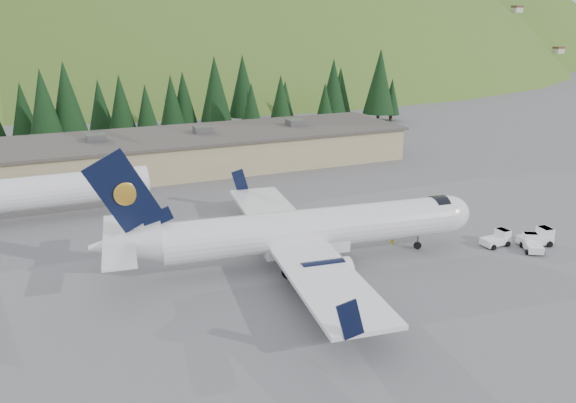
{
  "coord_description": "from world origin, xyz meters",
  "views": [
    {
      "loc": [
        -20.72,
        -42.24,
        21.04
      ],
      "look_at": [
        0.0,
        6.0,
        4.0
      ],
      "focal_mm": 35.0,
      "sensor_mm": 36.0,
      "label": 1
    }
  ],
  "objects_px": {
    "airliner": "(304,231)",
    "ramp_worker": "(392,236)",
    "baggage_tug_c": "(532,244)",
    "terminal_building": "(170,152)",
    "second_airliner": "(15,193)",
    "baggage_tug_a": "(497,239)",
    "baggage_tug_b": "(538,237)"
  },
  "relations": [
    {
      "from": "airliner",
      "to": "second_airliner",
      "type": "relative_size",
      "value": 1.28
    },
    {
      "from": "second_airliner",
      "to": "ramp_worker",
      "type": "bearing_deg",
      "value": -32.2
    },
    {
      "from": "baggage_tug_b",
      "to": "terminal_building",
      "type": "relative_size",
      "value": 0.05
    },
    {
      "from": "baggage_tug_b",
      "to": "ramp_worker",
      "type": "distance_m",
      "value": 14.24
    },
    {
      "from": "baggage_tug_b",
      "to": "baggage_tug_c",
      "type": "xyz_separation_m",
      "value": [
        -1.55,
        -0.77,
        -0.1
      ]
    },
    {
      "from": "baggage_tug_a",
      "to": "airliner",
      "type": "bearing_deg",
      "value": 165.17
    },
    {
      "from": "airliner",
      "to": "second_airliner",
      "type": "bearing_deg",
      "value": 144.16
    },
    {
      "from": "second_airliner",
      "to": "terminal_building",
      "type": "distance_m",
      "value": 25.55
    },
    {
      "from": "baggage_tug_b",
      "to": "terminal_building",
      "type": "distance_m",
      "value": 50.74
    },
    {
      "from": "baggage_tug_a",
      "to": "ramp_worker",
      "type": "xyz_separation_m",
      "value": [
        -9.36,
        4.21,
        0.19
      ]
    },
    {
      "from": "baggage_tug_c",
      "to": "terminal_building",
      "type": "xyz_separation_m",
      "value": [
        -25.36,
        43.74,
        1.96
      ]
    },
    {
      "from": "baggage_tug_c",
      "to": "terminal_building",
      "type": "distance_m",
      "value": 50.6
    },
    {
      "from": "terminal_building",
      "to": "ramp_worker",
      "type": "relative_size",
      "value": 40.89
    },
    {
      "from": "second_airliner",
      "to": "baggage_tug_a",
      "type": "distance_m",
      "value": 50.17
    },
    {
      "from": "second_airliner",
      "to": "baggage_tug_c",
      "type": "height_order",
      "value": "second_airliner"
    },
    {
      "from": "ramp_worker",
      "to": "baggage_tug_a",
      "type": "bearing_deg",
      "value": 119.41
    },
    {
      "from": "second_airliner",
      "to": "ramp_worker",
      "type": "distance_m",
      "value": 39.99
    },
    {
      "from": "baggage_tug_c",
      "to": "baggage_tug_a",
      "type": "bearing_deg",
      "value": 72.33
    },
    {
      "from": "baggage_tug_a",
      "to": "baggage_tug_b",
      "type": "relative_size",
      "value": 0.87
    },
    {
      "from": "airliner",
      "to": "ramp_worker",
      "type": "height_order",
      "value": "airliner"
    },
    {
      "from": "baggage_tug_a",
      "to": "baggage_tug_b",
      "type": "distance_m",
      "value": 3.98
    },
    {
      "from": "second_airliner",
      "to": "baggage_tug_a",
      "type": "xyz_separation_m",
      "value": [
        43.13,
        -25.48,
        -2.64
      ]
    },
    {
      "from": "second_airliner",
      "to": "baggage_tug_c",
      "type": "distance_m",
      "value": 53.16
    },
    {
      "from": "second_airliner",
      "to": "ramp_worker",
      "type": "xyz_separation_m",
      "value": [
        33.78,
        -21.27,
        -2.46
      ]
    },
    {
      "from": "airliner",
      "to": "baggage_tug_a",
      "type": "distance_m",
      "value": 19.71
    },
    {
      "from": "airliner",
      "to": "baggage_tug_b",
      "type": "bearing_deg",
      "value": -5.91
    },
    {
      "from": "second_airliner",
      "to": "terminal_building",
      "type": "xyz_separation_m",
      "value": [
        19.91,
        16.0,
        -0.7
      ]
    },
    {
      "from": "baggage_tug_c",
      "to": "second_airliner",
      "type": "bearing_deg",
      "value": 87.48
    },
    {
      "from": "baggage_tug_b",
      "to": "ramp_worker",
      "type": "bearing_deg",
      "value": 163.1
    },
    {
      "from": "baggage_tug_b",
      "to": "terminal_building",
      "type": "bearing_deg",
      "value": 128.79
    },
    {
      "from": "second_airliner",
      "to": "baggage_tug_a",
      "type": "bearing_deg",
      "value": -30.57
    },
    {
      "from": "second_airliner",
      "to": "terminal_building",
      "type": "relative_size",
      "value": 0.39
    }
  ]
}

